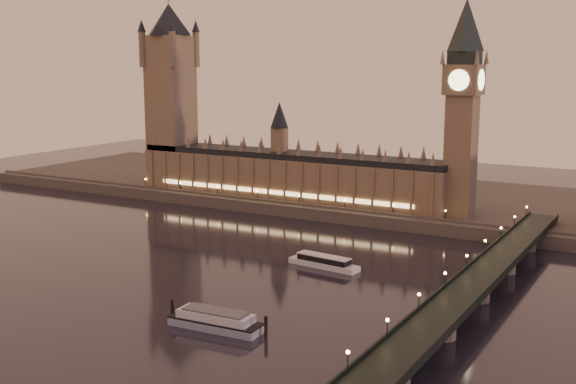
% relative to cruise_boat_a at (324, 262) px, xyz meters
% --- Properties ---
extents(ground, '(700.00, 700.00, 0.00)m').
position_rel_cruise_boat_a_xyz_m(ground, '(-28.33, -29.03, -2.10)').
color(ground, black).
rests_on(ground, ground).
extents(far_embankment, '(560.00, 130.00, 6.00)m').
position_rel_cruise_boat_a_xyz_m(far_embankment, '(1.67, 135.97, 0.90)').
color(far_embankment, '#423D35').
rests_on(far_embankment, ground).
extents(palace_of_westminster, '(180.00, 26.62, 52.00)m').
position_rel_cruise_boat_a_xyz_m(palace_of_westminster, '(-68.45, 91.96, 19.61)').
color(palace_of_westminster, brown).
rests_on(palace_of_westminster, ground).
extents(victoria_tower, '(31.68, 31.68, 118.00)m').
position_rel_cruise_boat_a_xyz_m(victoria_tower, '(-148.33, 91.97, 63.69)').
color(victoria_tower, brown).
rests_on(victoria_tower, ground).
extents(big_ben, '(17.68, 17.68, 104.00)m').
position_rel_cruise_boat_a_xyz_m(big_ben, '(25.66, 91.96, 61.85)').
color(big_ben, brown).
rests_on(big_ben, ground).
extents(westminster_bridge, '(13.20, 260.00, 15.30)m').
position_rel_cruise_boat_a_xyz_m(westminster_bridge, '(63.28, -29.03, 3.42)').
color(westminster_bridge, black).
rests_on(westminster_bridge, ground).
extents(cruise_boat_a, '(30.31, 9.83, 4.76)m').
position_rel_cruise_boat_a_xyz_m(cruise_boat_a, '(0.00, 0.00, 0.00)').
color(cruise_boat_a, silver).
rests_on(cruise_boat_a, ground).
extents(moored_barge, '(34.22, 10.03, 6.28)m').
position_rel_cruise_boat_a_xyz_m(moored_barge, '(1.61, -75.00, 0.55)').
color(moored_barge, '#848EA8').
rests_on(moored_barge, ground).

